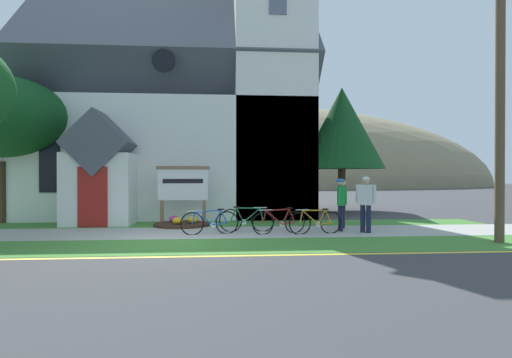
% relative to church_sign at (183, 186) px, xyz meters
% --- Properties ---
extents(ground, '(140.00, 140.00, 0.00)m').
position_rel_church_sign_xyz_m(ground, '(-0.04, -0.16, -1.42)').
color(ground, '#3D3D3F').
extents(sidewalk_slab, '(32.00, 2.62, 0.01)m').
position_rel_church_sign_xyz_m(sidewalk_slab, '(-0.82, -2.34, -1.41)').
color(sidewalk_slab, '#A8A59E').
rests_on(sidewalk_slab, ground).
extents(grass_verge, '(32.00, 2.35, 0.01)m').
position_rel_church_sign_xyz_m(grass_verge, '(-0.82, -4.83, -1.42)').
color(grass_verge, '#427F33').
rests_on(grass_verge, ground).
extents(church_lawn, '(24.00, 1.90, 0.01)m').
position_rel_church_sign_xyz_m(church_lawn, '(-0.82, -0.08, -1.42)').
color(church_lawn, '#427F33').
rests_on(church_lawn, ground).
extents(curb_paint_stripe, '(28.00, 0.16, 0.01)m').
position_rel_church_sign_xyz_m(curb_paint_stripe, '(-0.82, -6.15, -1.42)').
color(curb_paint_stripe, yellow).
rests_on(curb_paint_stripe, ground).
extents(church_building, '(12.72, 10.96, 13.22)m').
position_rel_church_sign_xyz_m(church_building, '(-0.32, 5.04, 3.43)').
color(church_building, white).
rests_on(church_building, ground).
extents(church_sign, '(1.96, 0.21, 2.14)m').
position_rel_church_sign_xyz_m(church_sign, '(0.00, 0.00, 0.00)').
color(church_sign, '#7F6047').
rests_on(church_sign, ground).
extents(flower_bed, '(1.95, 1.95, 0.34)m').
position_rel_church_sign_xyz_m(flower_bed, '(-0.00, -0.58, -1.34)').
color(flower_bed, '#382319').
rests_on(flower_bed, ground).
extents(bicycle_silver, '(1.77, 0.17, 0.83)m').
position_rel_church_sign_xyz_m(bicycle_silver, '(2.22, -2.21, -1.03)').
color(bicycle_silver, black).
rests_on(bicycle_silver, ground).
extents(bicycle_orange, '(1.76, 0.33, 0.80)m').
position_rel_church_sign_xyz_m(bicycle_orange, '(1.08, -2.75, -1.05)').
color(bicycle_orange, black).
rests_on(bicycle_orange, ground).
extents(bicycle_yellow, '(1.71, 0.53, 0.82)m').
position_rel_church_sign_xyz_m(bicycle_yellow, '(3.21, -2.77, -1.05)').
color(bicycle_yellow, black).
rests_on(bicycle_yellow, ground).
extents(bicycle_red, '(1.70, 0.31, 0.80)m').
position_rel_church_sign_xyz_m(bicycle_red, '(4.31, -2.92, -1.05)').
color(bicycle_red, black).
rests_on(bicycle_red, ground).
extents(cyclist_in_red_jersey, '(0.27, 0.67, 1.66)m').
position_rel_church_sign_xyz_m(cyclist_in_red_jersey, '(5.51, -1.65, -0.45)').
color(cyclist_in_red_jersey, '#191E38').
rests_on(cyclist_in_red_jersey, ground).
extents(cyclist_in_green_jersey, '(0.51, 0.56, 1.77)m').
position_rel_church_sign_xyz_m(cyclist_in_green_jersey, '(5.92, -2.81, -0.37)').
color(cyclist_in_green_jersey, '#191E38').
rests_on(cyclist_in_green_jersey, ground).
extents(cyclist_in_blue_jersey, '(0.31, 0.66, 1.70)m').
position_rel_church_sign_xyz_m(cyclist_in_blue_jersey, '(5.24, -2.40, -0.42)').
color(cyclist_in_blue_jersey, '#191E38').
rests_on(cyclist_in_blue_jersey, ground).
extents(utility_pole, '(3.12, 0.28, 9.33)m').
position_rel_church_sign_xyz_m(utility_pole, '(8.76, -4.89, 3.74)').
color(utility_pole, brown).
rests_on(utility_pole, ground).
extents(roadside_conifer, '(4.29, 4.29, 6.26)m').
position_rel_church_sign_xyz_m(roadside_conifer, '(7.48, 5.09, 2.77)').
color(roadside_conifer, '#4C3823').
rests_on(roadside_conifer, ground).
extents(yard_deciduous_tree, '(4.80, 4.80, 5.53)m').
position_rel_church_sign_xyz_m(yard_deciduous_tree, '(-6.82, 0.86, 2.57)').
color(yard_deciduous_tree, '#3D2D1E').
rests_on(yard_deciduous_tree, ground).
extents(distant_hill, '(79.27, 39.29, 26.39)m').
position_rel_church_sign_xyz_m(distant_hill, '(7.76, 53.86, -1.42)').
color(distant_hill, '#847A5B').
rests_on(distant_hill, ground).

